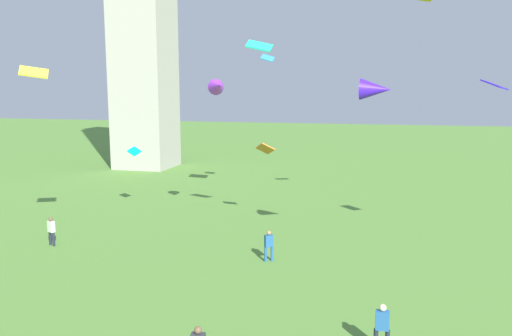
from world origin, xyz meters
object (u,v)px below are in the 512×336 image
kite_flying_2 (134,151)px  kite_flying_9 (494,85)px  kite_flying_1 (375,89)px  kite_flying_4 (265,149)px  kite_flying_5 (259,46)px  person_0 (382,325)px  person_4 (51,229)px  kite_flying_7 (34,72)px  person_1 (269,244)px  kite_flying_6 (218,86)px  kite_flying_0 (268,58)px

kite_flying_2 → kite_flying_9: kite_flying_9 is taller
kite_flying_1 → kite_flying_9: kite_flying_1 is taller
kite_flying_2 → kite_flying_4: 9.57m
kite_flying_1 → kite_flying_5: (-7.68, 9.71, 2.81)m
kite_flying_1 → kite_flying_2: bearing=69.6°
kite_flying_4 → kite_flying_5: size_ratio=0.85×
kite_flying_2 → kite_flying_4: (9.46, -1.34, 0.60)m
person_0 → person_4: person_0 is taller
kite_flying_1 → kite_flying_9: size_ratio=1.11×
kite_flying_7 → kite_flying_2: bearing=49.0°
person_0 → kite_flying_4: (-7.08, 14.23, 3.89)m
person_1 → kite_flying_7: 14.68m
kite_flying_4 → person_0: bearing=-6.5°
kite_flying_9 → kite_flying_5: bearing=-163.1°
person_1 → kite_flying_9: size_ratio=1.18×
kite_flying_9 → kite_flying_2: bearing=-148.3°
person_0 → kite_flying_1: bearing=-87.4°
kite_flying_1 → kite_flying_5: kite_flying_5 is taller
kite_flying_6 → kite_flying_9: size_ratio=1.26×
person_1 → kite_flying_9: 13.18m
person_4 → kite_flying_5: 17.12m
kite_flying_2 → kite_flying_7: kite_flying_7 is taller
person_4 → kite_flying_1: bearing=26.8°
person_1 → kite_flying_2: size_ratio=1.39×
kite_flying_9 → kite_flying_1: bearing=-108.6°
kite_flying_0 → kite_flying_1: 14.88m
person_0 → kite_flying_0: size_ratio=1.63×
person_0 → person_1: person_0 is taller
kite_flying_1 → kite_flying_6: 9.79m
person_0 → kite_flying_1: size_ratio=1.13×
kite_flying_4 → kite_flying_7: size_ratio=0.91×
kite_flying_5 → person_1: bearing=-79.0°
kite_flying_5 → kite_flying_9: bearing=-33.2°
person_0 → kite_flying_4: bearing=-65.1°
person_4 → kite_flying_1: size_ratio=1.08×
person_0 → kite_flying_0: bearing=-69.3°
person_4 → kite_flying_0: size_ratio=1.56×
person_0 → kite_flying_5: 21.93m
person_1 → kite_flying_5: size_ratio=0.93×
person_0 → person_1: size_ratio=1.06×
kite_flying_5 → kite_flying_7: 14.22m
kite_flying_4 → kite_flying_6: 4.91m
kite_flying_0 → kite_flying_2: kite_flying_0 is taller
kite_flying_1 → kite_flying_5: size_ratio=0.88×
person_1 → kite_flying_2: (-11.12, 7.82, 3.34)m
kite_flying_5 → kite_flying_9: 15.10m
kite_flying_7 → person_1: bearing=-30.8°
person_4 → kite_flying_0: kite_flying_0 is taller
person_4 → kite_flying_6: bearing=55.5°
person_4 → kite_flying_4: size_ratio=1.12×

